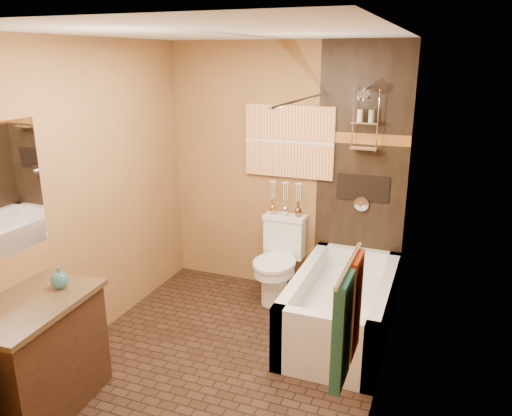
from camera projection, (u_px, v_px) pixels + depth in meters
The scene contains 22 objects.
floor at pixel (222, 361), 4.01m from camera, with size 3.00×3.00×0.00m, color black.
wall_left at pixel (86, 197), 4.06m from camera, with size 0.02×3.00×2.50m, color olive.
wall_right at pixel (387, 233), 3.23m from camera, with size 0.02×3.00×2.50m, color olive.
wall_back at pixel (283, 171), 4.98m from camera, with size 2.40×0.02×2.50m, color olive.
wall_front at pixel (80, 304), 2.31m from camera, with size 2.40×0.02×2.50m, color olive.
ceiling at pixel (215, 32), 3.28m from camera, with size 3.00×3.00×0.00m, color silver.
alcove_tile_back at pixel (361, 178), 4.70m from camera, with size 0.85×0.01×2.50m, color black.
alcove_tile_right at pixel (397, 203), 3.90m from camera, with size 0.01×1.50×2.50m, color black.
mosaic_band_back at pixel (363, 139), 4.59m from camera, with size 0.85×0.01×0.10m, color brown.
mosaic_band_right at pixel (400, 156), 3.80m from camera, with size 0.01×1.50×0.10m, color brown.
alcove_niche at pixel (363, 188), 4.72m from camera, with size 0.50×0.01×0.25m, color black.
shower_fixtures at pixel (364, 135), 4.47m from camera, with size 0.24×0.33×1.16m.
curtain_rod at pixel (303, 99), 3.95m from camera, with size 0.03×0.03×1.55m, color silver.
towel_bar at pixel (349, 264), 2.25m from camera, with size 0.02×0.02×0.55m, color silver.
towel_teal at pixel (342, 332), 2.21m from camera, with size 0.05×0.22×0.52m, color #1D5962.
towel_rust at pixel (353, 305), 2.44m from camera, with size 0.05×0.22×0.52m, color maroon.
sunset_painting at pixel (289, 142), 4.85m from camera, with size 0.90×0.04×0.70m, color orange.
bathtub at pixel (342, 311), 4.34m from camera, with size 0.80×1.50×0.55m.
toilet at pixel (279, 260), 4.94m from camera, with size 0.42×0.62×0.82m.
vanity at pixel (36, 357), 3.35m from camera, with size 0.63×0.96×0.82m.
teal_bottle at pixel (59, 278), 3.41m from camera, with size 0.12×0.12×0.19m, color #2A717E, non-canonical shape.
bud_vases at pixel (285, 198), 4.93m from camera, with size 0.34×0.07×0.33m.
Camera 1 is at (1.51, -3.14, 2.35)m, focal length 35.00 mm.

